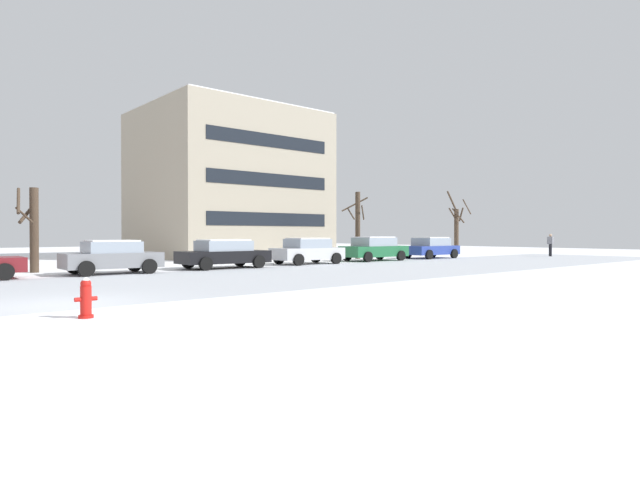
{
  "coord_description": "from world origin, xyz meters",
  "views": [
    {
      "loc": [
        -3.61,
        -13.72,
        1.73
      ],
      "look_at": [
        13.16,
        5.72,
        1.42
      ],
      "focal_mm": 30.05,
      "sensor_mm": 36.0,
      "label": 1
    }
  ],
  "objects": [
    {
      "name": "parked_car_green",
      "position": [
        21.12,
        9.69,
        0.78
      ],
      "size": [
        4.53,
        2.25,
        1.53
      ],
      "color": "#1E6038",
      "rests_on": "ground"
    },
    {
      "name": "parked_car_gray",
      "position": [
        4.57,
        9.38,
        0.74
      ],
      "size": [
        4.01,
        2.16,
        1.45
      ],
      "color": "slate",
      "rests_on": "ground"
    },
    {
      "name": "parked_car_black",
      "position": [
        10.09,
        9.46,
        0.73
      ],
      "size": [
        4.52,
        2.25,
        1.43
      ],
      "color": "black",
      "rests_on": "ground"
    },
    {
      "name": "building_far_right",
      "position": [
        17.83,
        21.85,
        5.46
      ],
      "size": [
        12.34,
        11.02,
        10.92
      ],
      "color": "#9E937F",
      "rests_on": "ground"
    },
    {
      "name": "tree_far_left",
      "position": [
        2.21,
        12.45,
        1.98
      ],
      "size": [
        0.97,
        1.49,
        3.77
      ],
      "color": "#423326",
      "rests_on": "ground"
    },
    {
      "name": "parked_car_blue",
      "position": [
        26.64,
        9.47,
        0.75
      ],
      "size": [
        4.18,
        2.25,
        1.48
      ],
      "color": "#283D93",
      "rests_on": "ground"
    },
    {
      "name": "tree_far_right",
      "position": [
        35.01,
        13.21,
        2.29
      ],
      "size": [
        1.93,
        1.84,
        5.37
      ],
      "color": "#423326",
      "rests_on": "ground"
    },
    {
      "name": "ground_plane",
      "position": [
        0.0,
        0.0,
        0.0
      ],
      "size": [
        120.0,
        120.0,
        0.0
      ],
      "primitive_type": "plane",
      "color": "white"
    },
    {
      "name": "road_surface",
      "position": [
        0.0,
        3.95,
        0.0
      ],
      "size": [
        80.0,
        9.9,
        0.0
      ],
      "color": "#B7BCC4",
      "rests_on": "ground"
    },
    {
      "name": "fire_hydrant",
      "position": [
        -0.1,
        -2.33,
        0.42
      ],
      "size": [
        0.44,
        0.3,
        0.83
      ],
      "color": "red",
      "rests_on": "ground"
    },
    {
      "name": "pedestrian_crossing",
      "position": [
        36.08,
        5.54,
        1.0
      ],
      "size": [
        0.34,
        0.41,
        1.7
      ],
      "color": "black",
      "rests_on": "ground"
    },
    {
      "name": "parked_car_silver",
      "position": [
        15.61,
        9.63,
        0.75
      ],
      "size": [
        4.14,
        2.23,
        1.48
      ],
      "color": "silver",
      "rests_on": "ground"
    },
    {
      "name": "tree_far_mid",
      "position": [
        22.31,
        12.38,
        2.38
      ],
      "size": [
        2.02,
        1.88,
        4.58
      ],
      "color": "#423326",
      "rests_on": "ground"
    }
  ]
}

